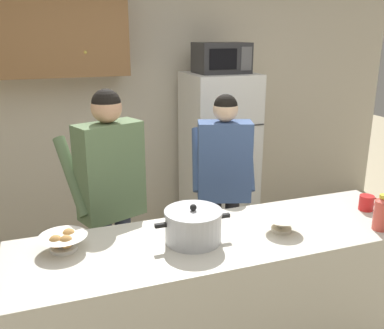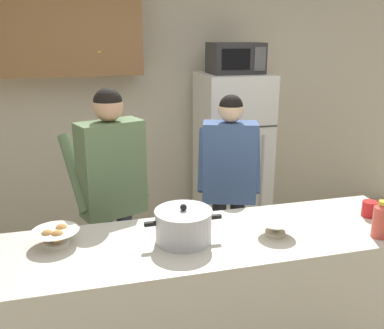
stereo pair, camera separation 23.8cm
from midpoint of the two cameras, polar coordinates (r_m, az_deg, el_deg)
back_wall_unit at (r=4.31m, az=-7.64°, el=9.73°), size 6.00×0.48×2.60m
kitchen_island at (r=2.64m, az=5.91°, el=-18.48°), size 2.33×0.68×0.92m
refrigerator at (r=4.31m, az=6.88°, el=1.11°), size 0.64×0.68×1.62m
microwave at (r=4.13m, az=7.47°, el=13.80°), size 0.48×0.37×0.28m
person_near_pot at (r=2.91m, az=-8.29°, el=-2.24°), size 0.60×0.55×1.66m
person_by_sink at (r=3.27m, az=7.03°, el=-1.26°), size 0.57×0.52×1.57m
cooking_pot at (r=2.31m, az=1.86°, el=-8.17°), size 0.42×0.31×0.21m
coffee_mug at (r=2.88m, az=24.74°, el=-5.39°), size 0.13×0.09×0.10m
bread_bowl at (r=2.36m, az=-14.87°, el=-9.17°), size 0.25×0.25×0.10m
empty_bowl at (r=2.46m, az=13.76°, el=-8.07°), size 0.21×0.21×0.08m
bottle_near_edge at (r=2.61m, az=26.22°, el=-6.61°), size 0.09×0.09×0.21m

